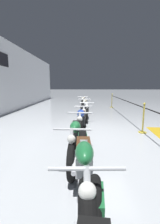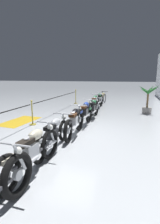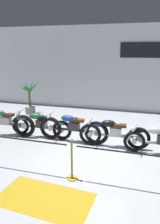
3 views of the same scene
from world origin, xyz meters
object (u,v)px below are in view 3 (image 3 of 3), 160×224
Objects in this scene: floor_banner at (44,198)px; stanchion_mid_left at (72,165)px; motorcycle_green_2 at (40,125)px; stanchion_far_left at (17,143)px; potted_palm_left_of_row at (30,97)px; motorcycle_black_4 at (114,133)px; motorcycle_green_1 at (4,122)px; motorcycle_blue_3 at (73,128)px.

stanchion_mid_left is at bearing 73.45° from floor_banner.
motorcycle_green_2 is 2.27m from stanchion_far_left.
stanchion_mid_left is at bearing -49.10° from motorcycle_green_2.
stanchion_far_left is (2.29, -4.86, -0.04)m from potted_palm_left_of_row.
stanchion_mid_left is (3.74, -4.86, -0.44)m from potted_palm_left_of_row.
floor_banner is at bearing -109.54° from motorcycle_black_4.
stanchion_far_left is at bearing -48.47° from motorcycle_green_1.
stanchion_mid_left is 0.52× the size of floor_banner.
motorcycle_green_2 is at bearing 121.42° from floor_banner.
motorcycle_black_4 is 0.18× the size of stanchion_far_left.
floor_banner is at bearing -37.91° from stanchion_far_left.
motorcycle_green_2 is 2.92m from stanchion_mid_left.
floor_banner is at bearing -110.83° from stanchion_mid_left.
stanchion_far_left reaches higher than motorcycle_black_4.
potted_palm_left_of_row reaches higher than motorcycle_green_1.
stanchion_far_left is at bearing 180.00° from stanchion_mid_left.
motorcycle_green_2 is 3.49m from floor_banner.
stanchion_far_left is at bearing -136.09° from motorcycle_black_4.
motorcycle_black_4 is 2.22m from stanchion_mid_left.
potted_palm_left_of_row is 5.37m from stanchion_far_left.
motorcycle_blue_3 is 1.21× the size of floor_banner.
potted_palm_left_of_row is at bearing 138.41° from motorcycle_blue_3.
motorcycle_blue_3 reaches higher than motorcycle_green_2.
motorcycle_blue_3 is 4.13m from potted_palm_left_of_row.
stanchion_far_left is (0.46, -2.20, 0.29)m from motorcycle_green_2.
motorcycle_green_1 is at bearing -171.93° from motorcycle_green_2.
potted_palm_left_of_row is at bearing 100.06° from motorcycle_green_1.
motorcycle_blue_3 is at bearing -3.72° from motorcycle_green_2.
potted_palm_left_of_row is 0.80× the size of floor_banner.
potted_palm_left_of_row reaches higher than motorcycle_black_4.
motorcycle_green_1 is 3.96m from motorcycle_black_4.
stanchion_far_left reaches higher than motorcycle_blue_3.
motorcycle_green_1 is at bearing 139.46° from floor_banner.
stanchion_far_left is at bearing -64.76° from potted_palm_left_of_row.
stanchion_far_left is at bearing -78.31° from motorcycle_green_2.
floor_banner is at bearing -59.23° from potted_palm_left_of_row.
motorcycle_green_2 is 2.63m from motorcycle_black_4.
potted_palm_left_of_row is (-0.50, 2.84, 0.31)m from motorcycle_green_1.
motorcycle_green_1 reaches higher than floor_banner.
potted_palm_left_of_row is at bearing 127.63° from stanchion_mid_left.
stanchion_mid_left is (-0.72, -2.09, -0.12)m from motorcycle_black_4.
stanchion_mid_left is (1.45, 0.00, -0.40)m from stanchion_far_left.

